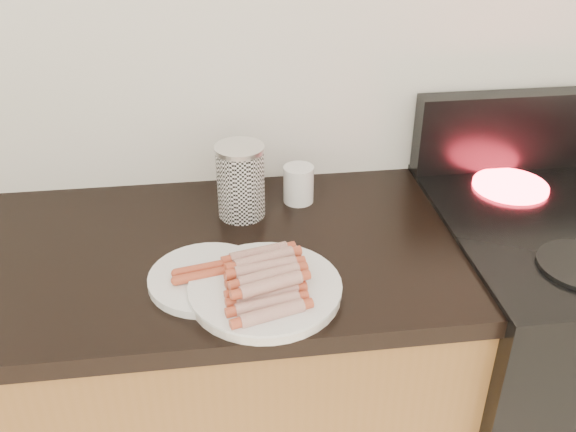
{
  "coord_description": "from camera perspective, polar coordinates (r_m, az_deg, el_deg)",
  "views": [
    {
      "loc": [
        -0.11,
        0.55,
        1.65
      ],
      "look_at": [
        0.03,
        1.62,
        1.01
      ],
      "focal_mm": 40.0,
      "sensor_mm": 36.0,
      "label": 1
    }
  ],
  "objects": [
    {
      "name": "wall_back",
      "position": [
        1.5,
        -3.29,
        17.12
      ],
      "size": [
        4.0,
        0.04,
        2.6
      ],
      "primitive_type": "cube",
      "color": "silver",
      "rests_on": "ground"
    },
    {
      "name": "stove",
      "position": [
        1.87,
        23.69,
        -12.25
      ],
      "size": [
        0.76,
        0.65,
        0.91
      ],
      "color": "black",
      "rests_on": "floor"
    },
    {
      "name": "stove_panel",
      "position": [
        1.79,
        23.1,
        7.2
      ],
      "size": [
        0.76,
        0.06,
        0.2
      ],
      "primitive_type": "cube",
      "color": "black",
      "rests_on": "stove"
    },
    {
      "name": "burner_far_left",
      "position": [
        1.66,
        19.15,
        2.55
      ],
      "size": [
        0.18,
        0.18,
        0.01
      ],
      "primitive_type": "cylinder",
      "color": "#FF1E2D",
      "rests_on": "stove"
    },
    {
      "name": "main_plate",
      "position": [
        1.22,
        -2.04,
        -6.66
      ],
      "size": [
        0.29,
        0.29,
        0.02
      ],
      "primitive_type": "cylinder",
      "rotation": [
        0.0,
        0.0,
        0.0
      ],
      "color": "white",
      "rests_on": "counter_slab"
    },
    {
      "name": "side_plate",
      "position": [
        1.27,
        -7.14,
        -5.51
      ],
      "size": [
        0.27,
        0.27,
        0.02
      ],
      "primitive_type": "cylinder",
      "rotation": [
        0.0,
        0.0,
        0.17
      ],
      "color": "white",
      "rests_on": "counter_slab"
    },
    {
      "name": "hotdog_pile",
      "position": [
        1.2,
        -2.06,
        -5.55
      ],
      "size": [
        0.12,
        0.24,
        0.05
      ],
      "rotation": [
        0.0,
        0.0,
        0.22
      ],
      "color": "#993E2D",
      "rests_on": "main_plate"
    },
    {
      "name": "plain_sausages",
      "position": [
        1.25,
        -7.19,
        -4.85
      ],
      "size": [
        0.12,
        0.07,
        0.02
      ],
      "rotation": [
        0.0,
        0.0,
        0.2
      ],
      "color": "#B86F3C",
      "rests_on": "side_plate"
    },
    {
      "name": "canister",
      "position": [
        1.44,
        -4.23,
        3.12
      ],
      "size": [
        0.11,
        0.11,
        0.17
      ],
      "rotation": [
        0.0,
        0.0,
        -0.15
      ],
      "color": "silver",
      "rests_on": "counter_slab"
    },
    {
      "name": "mug",
      "position": [
        1.51,
        0.94,
        2.84
      ],
      "size": [
        0.09,
        0.09,
        0.09
      ],
      "primitive_type": "cylinder",
      "rotation": [
        0.0,
        0.0,
        -0.26
      ],
      "color": "white",
      "rests_on": "counter_slab"
    }
  ]
}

